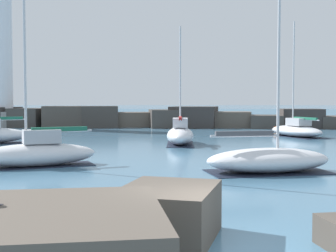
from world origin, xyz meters
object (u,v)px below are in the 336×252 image
(sailboat_moored_4, at_px, (180,134))
(sailboat_moored_2, at_px, (296,130))
(sailboat_moored_1, at_px, (36,152))
(sailboat_moored_5, at_px, (268,160))
(mooring_buoy_orange_near, at_px, (276,129))

(sailboat_moored_4, bearing_deg, sailboat_moored_2, 38.52)
(sailboat_moored_1, height_order, sailboat_moored_2, sailboat_moored_1)
(sailboat_moored_2, relative_size, sailboat_moored_4, 1.18)
(sailboat_moored_4, xyz_separation_m, sailboat_moored_5, (4.34, -12.60, -0.16))
(sailboat_moored_4, relative_size, mooring_buoy_orange_near, 10.87)
(sailboat_moored_1, bearing_deg, sailboat_moored_4, 61.40)
(sailboat_moored_1, relative_size, sailboat_moored_5, 1.20)
(sailboat_moored_1, xyz_separation_m, sailboat_moored_4, (6.27, 11.50, 0.04))
(sailboat_moored_2, bearing_deg, sailboat_moored_5, -104.60)
(sailboat_moored_1, distance_m, sailboat_moored_2, 24.89)
(sailboat_moored_2, distance_m, mooring_buoy_orange_near, 5.80)
(sailboat_moored_1, bearing_deg, sailboat_moored_2, 50.33)
(sailboat_moored_4, height_order, sailboat_moored_5, sailboat_moored_5)
(sailboat_moored_1, height_order, sailboat_moored_4, sailboat_moored_1)
(sailboat_moored_1, bearing_deg, sailboat_moored_5, -5.92)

